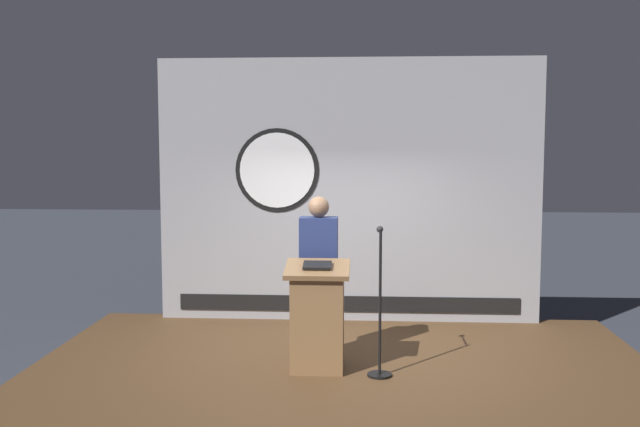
# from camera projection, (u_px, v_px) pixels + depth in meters

# --- Properties ---
(ground_plane) EXTENTS (40.00, 40.00, 0.00)m
(ground_plane) POSITION_uv_depth(u_px,v_px,m) (343.00, 391.00, 7.56)
(ground_plane) COLOR #383D47
(stage_platform) EXTENTS (6.40, 4.00, 0.30)m
(stage_platform) POSITION_uv_depth(u_px,v_px,m) (343.00, 377.00, 7.54)
(stage_platform) COLOR brown
(stage_platform) RESTS_ON ground
(banner_display) EXTENTS (4.84, 0.12, 3.34)m
(banner_display) POSITION_uv_depth(u_px,v_px,m) (347.00, 191.00, 9.20)
(banner_display) COLOR #9E9EA3
(banner_display) RESTS_ON stage_platform
(podium) EXTENTS (0.64, 0.50, 1.10)m
(podium) POSITION_uv_depth(u_px,v_px,m) (317.00, 317.00, 7.23)
(podium) COLOR olive
(podium) RESTS_ON stage_platform
(speaker_person) EXTENTS (0.40, 0.26, 1.72)m
(speaker_person) POSITION_uv_depth(u_px,v_px,m) (319.00, 275.00, 7.67)
(speaker_person) COLOR black
(speaker_person) RESTS_ON stage_platform
(microphone_stand) EXTENTS (0.24, 0.57, 1.45)m
(microphone_stand) POSITION_uv_depth(u_px,v_px,m) (380.00, 323.00, 7.10)
(microphone_stand) COLOR black
(microphone_stand) RESTS_ON stage_platform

